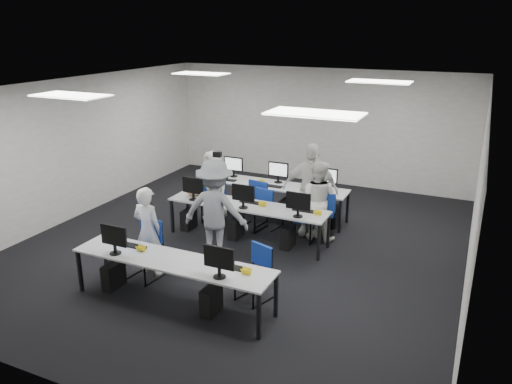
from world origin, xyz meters
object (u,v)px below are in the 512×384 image
at_px(desk_mid, 247,207).
at_px(chair_3, 253,214).
at_px(student_1, 317,200).
at_px(student_2, 214,186).
at_px(chair_4, 304,226).
at_px(photographer, 215,210).
at_px(chair_6, 269,214).
at_px(chair_0, 145,260).
at_px(chair_5, 214,203).
at_px(student_3, 310,190).
at_px(chair_1, 254,283).
at_px(student_0, 148,231).
at_px(chair_7, 322,221).
at_px(chair_2, 214,207).
at_px(desk_front, 172,263).

bearing_deg(desk_mid, chair_3, 105.27).
relative_size(student_1, student_2, 1.04).
xyz_separation_m(chair_4, photographer, (-1.19, -1.42, 0.64)).
bearing_deg(chair_6, student_2, -166.02).
distance_m(chair_0, chair_5, 3.04).
bearing_deg(chair_4, desk_mid, -157.23).
relative_size(chair_4, chair_5, 0.99).
height_order(desk_mid, student_3, student_3).
bearing_deg(chair_1, chair_6, 126.71).
distance_m(desk_mid, student_0, 2.14).
height_order(chair_7, student_0, student_0).
xyz_separation_m(chair_2, chair_7, (2.38, 0.16, 0.01)).
bearing_deg(student_3, chair_4, -99.18).
xyz_separation_m(chair_5, photographer, (1.07, -1.87, 0.64)).
xyz_separation_m(chair_3, student_2, (-0.96, 0.08, 0.46)).
distance_m(chair_6, student_1, 1.20).
bearing_deg(chair_2, chair_1, -62.92).
relative_size(desk_front, chair_4, 3.69).
bearing_deg(student_1, chair_6, -5.23).
bearing_deg(photographer, desk_mid, -109.84).
bearing_deg(chair_5, desk_front, -80.80).
bearing_deg(desk_front, chair_3, 92.97).
relative_size(chair_5, student_0, 0.57).
height_order(student_2, photographer, photographer).
bearing_deg(student_1, chair_4, 42.33).
distance_m(student_0, student_2, 2.64).
relative_size(chair_6, student_1, 0.56).
bearing_deg(photographer, chair_5, -68.94).
relative_size(chair_6, photographer, 0.48).
bearing_deg(chair_7, chair_5, 156.08).
relative_size(desk_mid, student_1, 2.01).
bearing_deg(chair_7, student_2, 161.54).
relative_size(chair_0, student_1, 0.62).
height_order(chair_2, student_1, student_1).
distance_m(chair_0, chair_3, 2.80).
distance_m(chair_4, student_1, 0.58).
height_order(chair_0, chair_3, chair_0).
bearing_deg(chair_1, student_1, 105.09).
distance_m(chair_7, student_3, 0.70).
height_order(chair_6, photographer, photographer).
bearing_deg(student_1, chair_5, -4.08).
height_order(chair_3, chair_5, chair_3).
distance_m(chair_4, chair_6, 0.93).
bearing_deg(chair_6, chair_5, -176.11).
height_order(chair_5, student_3, student_3).
distance_m(chair_1, chair_7, 2.82).
bearing_deg(chair_4, student_2, 171.54).
relative_size(chair_2, chair_7, 0.97).
distance_m(desk_mid, photographer, 0.99).
xyz_separation_m(chair_4, student_0, (-1.91, -2.42, 0.50)).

